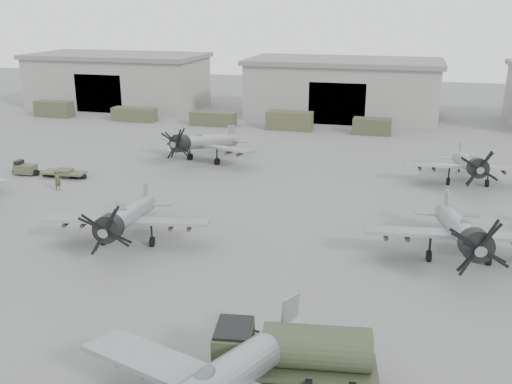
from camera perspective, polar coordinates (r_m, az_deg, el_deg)
ground at (r=32.52m, az=-5.43°, el=-12.21°), size 220.00×220.00×0.00m
hangar_left at (r=101.16m, az=-13.58°, el=10.86°), size 29.00×14.80×8.70m
hangar_center at (r=89.50m, az=8.70°, el=10.25°), size 29.00×14.80×8.70m
support_truck_0 at (r=94.06m, az=-19.53°, el=7.84°), size 5.84×2.20×2.40m
support_truck_1 at (r=87.15m, az=-12.07°, el=7.60°), size 6.60×2.20×1.98m
support_truck_2 at (r=82.29m, az=-4.30°, el=7.33°), size 6.50×2.20×1.96m
support_truck_3 at (r=79.26m, az=3.37°, el=7.14°), size 6.33×2.20×2.53m
support_truck_4 at (r=77.81m, az=11.52°, el=6.45°), size 5.03×2.20×2.14m
aircraft_mid_1 at (r=41.22m, az=-12.92°, el=-2.54°), size 11.90×10.71×4.72m
aircraft_mid_2 at (r=39.77m, az=19.90°, el=-3.73°), size 12.76×11.48×5.07m
aircraft_far_0 at (r=62.26m, az=-5.42°, el=4.95°), size 12.35×11.12×4.94m
aircraft_far_1 at (r=57.39m, az=20.60°, el=2.61°), size 11.86×10.67×4.72m
fuel_tanker at (r=26.71m, az=3.74°, el=-15.47°), size 7.62×4.17×2.83m
tug_trailer at (r=61.44m, az=-20.78°, el=2.03°), size 7.55×1.78×1.51m
ground_crew at (r=55.96m, az=-19.22°, el=1.12°), size 0.64×0.80×1.92m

